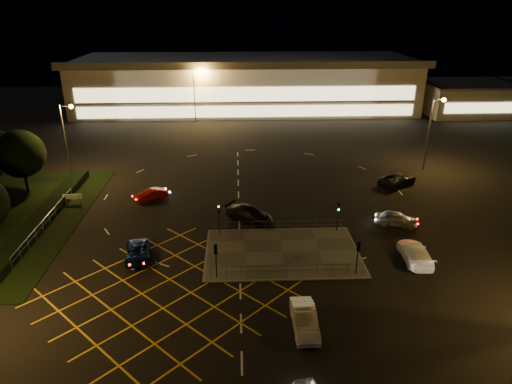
{
  "coord_description": "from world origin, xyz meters",
  "views": [
    {
      "loc": [
        -2.07,
        -39.15,
        21.9
      ],
      "look_at": [
        -0.03,
        8.07,
        2.0
      ],
      "focal_mm": 32.0,
      "sensor_mm": 36.0,
      "label": 1
    }
  ],
  "objects_px": {
    "signal_nw": "(219,213)",
    "car_east_grey": "(398,179)",
    "car_queue_white": "(305,319)",
    "signal_se": "(358,251)",
    "car_circ_red": "(151,194)",
    "car_far_dkgrey": "(249,214)",
    "car_right_silver": "(397,219)",
    "car_left_blue": "(138,253)",
    "car_approach_white": "(415,253)",
    "signal_ne": "(338,211)",
    "signal_sw": "(216,254)"
  },
  "relations": [
    {
      "from": "signal_nw",
      "to": "car_east_grey",
      "type": "distance_m",
      "value": 25.66
    },
    {
      "from": "car_queue_white",
      "to": "car_east_grey",
      "type": "bearing_deg",
      "value": 59.17
    },
    {
      "from": "signal_se",
      "to": "car_circ_red",
      "type": "relative_size",
      "value": 0.84
    },
    {
      "from": "car_far_dkgrey",
      "to": "car_right_silver",
      "type": "distance_m",
      "value": 15.55
    },
    {
      "from": "car_left_blue",
      "to": "car_right_silver",
      "type": "relative_size",
      "value": 1.06
    },
    {
      "from": "signal_nw",
      "to": "car_right_silver",
      "type": "bearing_deg",
      "value": 3.72
    },
    {
      "from": "car_right_silver",
      "to": "car_approach_white",
      "type": "distance_m",
      "value": 7.11
    },
    {
      "from": "car_approach_white",
      "to": "car_far_dkgrey",
      "type": "bearing_deg",
      "value": -27.87
    },
    {
      "from": "signal_ne",
      "to": "car_east_grey",
      "type": "bearing_deg",
      "value": 50.05
    },
    {
      "from": "car_queue_white",
      "to": "car_right_silver",
      "type": "relative_size",
      "value": 1.07
    },
    {
      "from": "car_circ_red",
      "to": "car_approach_white",
      "type": "distance_m",
      "value": 30.28
    },
    {
      "from": "signal_nw",
      "to": "car_circ_red",
      "type": "bearing_deg",
      "value": 132.51
    },
    {
      "from": "car_left_blue",
      "to": "car_approach_white",
      "type": "xyz_separation_m",
      "value": [
        25.24,
        -1.38,
        0.14
      ]
    },
    {
      "from": "car_left_blue",
      "to": "signal_se",
      "type": "bearing_deg",
      "value": -19.2
    },
    {
      "from": "car_east_grey",
      "to": "signal_nw",
      "type": "bearing_deg",
      "value": 83.37
    },
    {
      "from": "car_queue_white",
      "to": "signal_sw",
      "type": "bearing_deg",
      "value": 133.7
    },
    {
      "from": "car_queue_white",
      "to": "car_east_grey",
      "type": "relative_size",
      "value": 0.84
    },
    {
      "from": "car_far_dkgrey",
      "to": "car_approach_white",
      "type": "bearing_deg",
      "value": -87.17
    },
    {
      "from": "car_approach_white",
      "to": "signal_nw",
      "type": "bearing_deg",
      "value": -15.07
    },
    {
      "from": "signal_sw",
      "to": "signal_se",
      "type": "xyz_separation_m",
      "value": [
        12.0,
        0.0,
        0.0
      ]
    },
    {
      "from": "signal_ne",
      "to": "car_left_blue",
      "type": "height_order",
      "value": "signal_ne"
    },
    {
      "from": "car_far_dkgrey",
      "to": "signal_sw",
      "type": "bearing_deg",
      "value": -162.05
    },
    {
      "from": "car_queue_white",
      "to": "car_left_blue",
      "type": "height_order",
      "value": "car_queue_white"
    },
    {
      "from": "signal_se",
      "to": "signal_ne",
      "type": "xyz_separation_m",
      "value": [
        0.0,
        7.99,
        0.0
      ]
    },
    {
      "from": "signal_sw",
      "to": "car_queue_white",
      "type": "bearing_deg",
      "value": 134.26
    },
    {
      "from": "car_queue_white",
      "to": "car_circ_red",
      "type": "distance_m",
      "value": 28.15
    },
    {
      "from": "signal_nw",
      "to": "car_queue_white",
      "type": "bearing_deg",
      "value": -65.97
    },
    {
      "from": "signal_nw",
      "to": "car_left_blue",
      "type": "relative_size",
      "value": 0.68
    },
    {
      "from": "car_circ_red",
      "to": "car_east_grey",
      "type": "height_order",
      "value": "car_east_grey"
    },
    {
      "from": "signal_ne",
      "to": "car_queue_white",
      "type": "height_order",
      "value": "signal_ne"
    },
    {
      "from": "car_queue_white",
      "to": "signal_se",
      "type": "bearing_deg",
      "value": 50.52
    },
    {
      "from": "car_queue_white",
      "to": "car_far_dkgrey",
      "type": "height_order",
      "value": "car_far_dkgrey"
    },
    {
      "from": "car_left_blue",
      "to": "car_queue_white",
      "type": "bearing_deg",
      "value": -45.33
    },
    {
      "from": "signal_se",
      "to": "car_far_dkgrey",
      "type": "height_order",
      "value": "signal_se"
    },
    {
      "from": "signal_sw",
      "to": "car_right_silver",
      "type": "distance_m",
      "value": 20.78
    },
    {
      "from": "signal_nw",
      "to": "signal_ne",
      "type": "height_order",
      "value": "same"
    },
    {
      "from": "car_right_silver",
      "to": "car_circ_red",
      "type": "relative_size",
      "value": 1.17
    },
    {
      "from": "car_east_grey",
      "to": "car_right_silver",
      "type": "bearing_deg",
      "value": 125.47
    },
    {
      "from": "car_left_blue",
      "to": "car_far_dkgrey",
      "type": "distance_m",
      "value": 12.85
    },
    {
      "from": "car_far_dkgrey",
      "to": "car_east_grey",
      "type": "distance_m",
      "value": 21.46
    },
    {
      "from": "car_right_silver",
      "to": "signal_ne",
      "type": "bearing_deg",
      "value": 118.09
    },
    {
      "from": "car_left_blue",
      "to": "car_circ_red",
      "type": "bearing_deg",
      "value": 85.47
    },
    {
      "from": "car_right_silver",
      "to": "car_approach_white",
      "type": "height_order",
      "value": "car_approach_white"
    },
    {
      "from": "signal_se",
      "to": "car_east_grey",
      "type": "distance_m",
      "value": 22.96
    },
    {
      "from": "signal_nw",
      "to": "car_right_silver",
      "type": "xyz_separation_m",
      "value": [
        18.56,
        1.21,
        -1.62
      ]
    },
    {
      "from": "car_queue_white",
      "to": "car_far_dkgrey",
      "type": "relative_size",
      "value": 0.88
    },
    {
      "from": "car_queue_white",
      "to": "car_left_blue",
      "type": "bearing_deg",
      "value": 143.06
    },
    {
      "from": "signal_ne",
      "to": "signal_sw",
      "type": "bearing_deg",
      "value": -146.35
    },
    {
      "from": "car_left_blue",
      "to": "car_circ_red",
      "type": "distance_m",
      "value": 13.67
    },
    {
      "from": "car_far_dkgrey",
      "to": "car_left_blue",
      "type": "bearing_deg",
      "value": 159.49
    }
  ]
}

